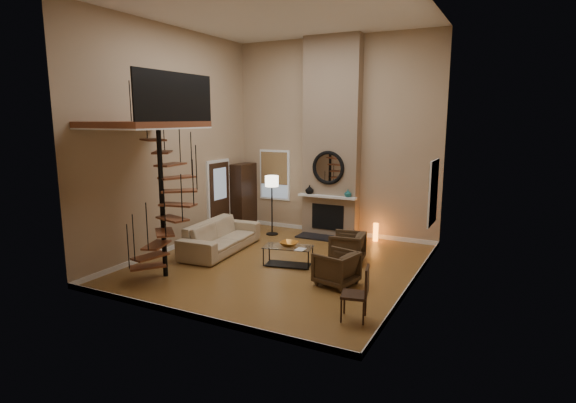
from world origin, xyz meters
The scene contains 33 objects.
ground centered at (0.00, 0.00, -0.01)m, with size 6.00×6.50×0.01m, color olive.
back_wall centered at (0.00, 3.25, 2.75)m, with size 6.00×0.02×5.50m, color tan.
front_wall centered at (0.00, -3.25, 2.75)m, with size 6.00×0.02×5.50m, color tan.
left_wall centered at (-3.00, 0.00, 2.75)m, with size 0.02×6.50×5.50m, color tan.
right_wall centered at (3.00, 0.00, 2.75)m, with size 0.02×6.50×5.50m, color tan.
ceiling centered at (0.00, 0.00, 5.50)m, with size 6.00×6.50×0.01m, color silver.
baseboard_back centered at (0.00, 3.24, 0.06)m, with size 6.00×0.02×0.12m, color white.
baseboard_front centered at (0.00, -3.24, 0.06)m, with size 6.00×0.02×0.12m, color white.
baseboard_left centered at (-2.99, 0.00, 0.06)m, with size 0.02×6.50×0.12m, color white.
baseboard_right centered at (2.99, 0.00, 0.06)m, with size 0.02×6.50×0.12m, color white.
chimney_breast centered at (0.00, 3.06, 2.75)m, with size 1.60×0.38×5.50m, color #877058.
hearth centered at (0.00, 2.57, 0.02)m, with size 1.50×0.60×0.04m, color black.
firebox centered at (0.00, 2.86, 0.55)m, with size 0.95×0.02×0.72m, color black.
mantel centered at (0.00, 2.78, 1.15)m, with size 1.70×0.18×0.06m, color white.
mirror_frame centered at (0.00, 2.84, 1.95)m, with size 0.94×0.94×0.10m, color black.
mirror_disc centered at (0.00, 2.85, 1.95)m, with size 0.80×0.80×0.01m, color white.
vase_left centered at (-0.55, 2.82, 1.30)m, with size 0.24×0.24×0.25m, color black.
vase_right centered at (0.60, 2.82, 1.28)m, with size 0.20×0.20×0.21m, color #185656.
window_back centered at (-1.90, 3.22, 1.62)m, with size 1.02×0.06×1.52m.
window_right centered at (2.97, 2.00, 1.63)m, with size 0.06×1.02×1.52m.
entry_door centered at (-2.95, 1.80, 1.05)m, with size 0.10×1.05×2.16m.
loft centered at (-2.04, -1.80, 3.24)m, with size 1.70×2.20×1.09m.
spiral_stair centered at (-1.78, -1.79, 1.78)m, with size 1.47×1.47×4.06m.
hutch centered at (-2.76, 2.82, 0.95)m, with size 0.42×0.89×1.99m, color black.
sofa centered at (-1.82, 0.26, 0.40)m, with size 2.52×0.98×0.74m, color tan.
armchair_near centered at (1.38, 0.89, 0.35)m, with size 0.74×0.76×0.70m, color #45321F.
armchair_far centered at (1.69, -0.67, 0.35)m, with size 0.74×0.76×0.69m, color #45321F.
coffee_table centered at (0.21, 0.00, 0.28)m, with size 1.18×0.76×0.43m.
bowl centered at (0.21, 0.05, 0.50)m, with size 0.41×0.41×0.10m, color #C37522.
book centered at (0.56, -0.15, 0.46)m, with size 0.20×0.27×0.03m, color gray.
floor_lamp centered at (-1.49, 2.31, 1.41)m, with size 0.38×0.38×1.70m.
accent_lamp centered at (1.37, 2.95, 0.25)m, with size 0.14×0.14×0.49m, color orange.
side_chair centered at (2.55, -2.03, 0.53)m, with size 0.50×0.48×0.92m.
Camera 1 is at (4.74, -8.87, 3.31)m, focal length 28.50 mm.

